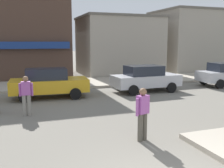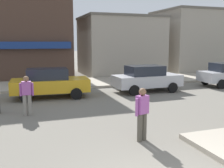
{
  "view_description": "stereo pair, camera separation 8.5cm",
  "coord_description": "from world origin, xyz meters",
  "px_view_note": "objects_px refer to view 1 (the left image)",
  "views": [
    {
      "loc": [
        -2.63,
        -3.94,
        2.95
      ],
      "look_at": [
        0.36,
        4.5,
        1.5
      ],
      "focal_mm": 42.0,
      "sensor_mm": 36.0,
      "label": 1
    },
    {
      "loc": [
        -2.55,
        -3.97,
        2.95
      ],
      "look_at": [
        0.36,
        4.5,
        1.5
      ],
      "focal_mm": 42.0,
      "sensor_mm": 36.0,
      "label": 2
    }
  ],
  "objects_px": {
    "parked_car_second": "(145,78)",
    "pedestrian_crossing_far": "(26,95)",
    "pedestrian_kerb_side": "(143,113)",
    "parked_car_nearest": "(49,83)"
  },
  "relations": [
    {
      "from": "parked_car_second",
      "to": "pedestrian_crossing_far",
      "type": "relative_size",
      "value": 2.52
    },
    {
      "from": "pedestrian_crossing_far",
      "to": "pedestrian_kerb_side",
      "type": "relative_size",
      "value": 1.0
    },
    {
      "from": "pedestrian_crossing_far",
      "to": "parked_car_second",
      "type": "bearing_deg",
      "value": 24.23
    },
    {
      "from": "parked_car_second",
      "to": "pedestrian_crossing_far",
      "type": "xyz_separation_m",
      "value": [
        -6.82,
        -3.07,
        0.06
      ]
    },
    {
      "from": "parked_car_nearest",
      "to": "pedestrian_crossing_far",
      "type": "height_order",
      "value": "pedestrian_crossing_far"
    },
    {
      "from": "parked_car_nearest",
      "to": "parked_car_second",
      "type": "xyz_separation_m",
      "value": [
        5.6,
        -0.13,
        0.0
      ]
    },
    {
      "from": "parked_car_nearest",
      "to": "parked_car_second",
      "type": "bearing_deg",
      "value": -1.29
    },
    {
      "from": "pedestrian_crossing_far",
      "to": "parked_car_nearest",
      "type": "bearing_deg",
      "value": 69.13
    },
    {
      "from": "parked_car_nearest",
      "to": "pedestrian_kerb_side",
      "type": "height_order",
      "value": "pedestrian_kerb_side"
    },
    {
      "from": "parked_car_second",
      "to": "pedestrian_kerb_side",
      "type": "bearing_deg",
      "value": -117.27
    }
  ]
}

